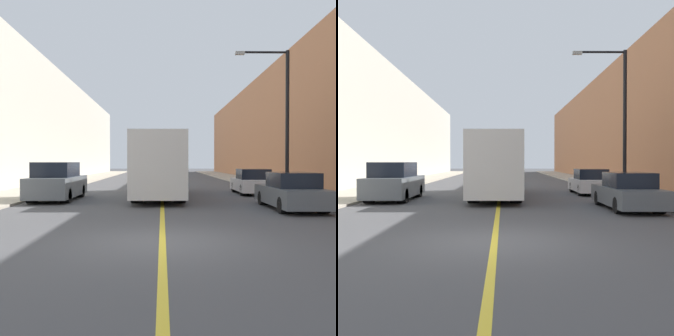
{
  "view_description": "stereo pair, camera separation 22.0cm",
  "coord_description": "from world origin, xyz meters",
  "views": [
    {
      "loc": [
        -0.01,
        -9.24,
        1.89
      ],
      "look_at": [
        0.38,
        16.5,
        1.49
      ],
      "focal_mm": 42.0,
      "sensor_mm": 36.0,
      "label": 1
    },
    {
      "loc": [
        0.21,
        -9.25,
        1.89
      ],
      "look_at": [
        0.38,
        16.5,
        1.49
      ],
      "focal_mm": 42.0,
      "sensor_mm": 36.0,
      "label": 2
    }
  ],
  "objects": [
    {
      "name": "ground_plane",
      "position": [
        0.0,
        0.0,
        0.0
      ],
      "size": [
        200.0,
        200.0,
        0.0
      ],
      "primitive_type": "plane",
      "color": "#474749"
    },
    {
      "name": "sidewalk_left",
      "position": [
        -8.19,
        30.0,
        0.05
      ],
      "size": [
        3.59,
        72.0,
        0.1
      ],
      "primitive_type": "cube",
      "color": "#A89E8C",
      "rests_on": "ground"
    },
    {
      "name": "sidewalk_right",
      "position": [
        8.19,
        30.0,
        0.05
      ],
      "size": [
        3.59,
        72.0,
        0.1
      ],
      "primitive_type": "cube",
      "color": "#A89E8C",
      "rests_on": "ground"
    },
    {
      "name": "building_row_left",
      "position": [
        -11.99,
        30.0,
        5.43
      ],
      "size": [
        4.0,
        72.0,
        10.85
      ],
      "primitive_type": "cube",
      "color": "#B7B2A3",
      "rests_on": "ground"
    },
    {
      "name": "building_row_right",
      "position": [
        11.99,
        30.0,
        5.39
      ],
      "size": [
        4.0,
        72.0,
        10.79
      ],
      "primitive_type": "cube",
      "color": "#B2724C",
      "rests_on": "ground"
    },
    {
      "name": "road_center_line",
      "position": [
        0.0,
        30.0,
        0.0
      ],
      "size": [
        0.16,
        72.0,
        0.01
      ],
      "primitive_type": "cube",
      "color": "gold",
      "rests_on": "ground"
    },
    {
      "name": "bus",
      "position": [
        -0.18,
        12.12,
        1.74
      ],
      "size": [
        2.5,
        10.7,
        3.24
      ],
      "color": "silver",
      "rests_on": "ground"
    },
    {
      "name": "parked_suv_left",
      "position": [
        -5.17,
        10.16,
        0.87
      ],
      "size": [
        1.94,
        4.99,
        1.87
      ],
      "color": "#51565B",
      "rests_on": "ground"
    },
    {
      "name": "car_right_near",
      "position": [
        5.16,
        6.36,
        0.67
      ],
      "size": [
        1.8,
        4.72,
        1.47
      ],
      "color": "#51565B",
      "rests_on": "ground"
    },
    {
      "name": "car_right_mid",
      "position": [
        5.31,
        13.77,
        0.66
      ],
      "size": [
        1.9,
        4.21,
        1.47
      ],
      "color": "silver",
      "rests_on": "ground"
    },
    {
      "name": "street_lamp_right",
      "position": [
        6.44,
        11.7,
        4.55
      ],
      "size": [
        2.91,
        0.24,
        7.74
      ],
      "color": "black",
      "rests_on": "sidewalk_right"
    }
  ]
}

